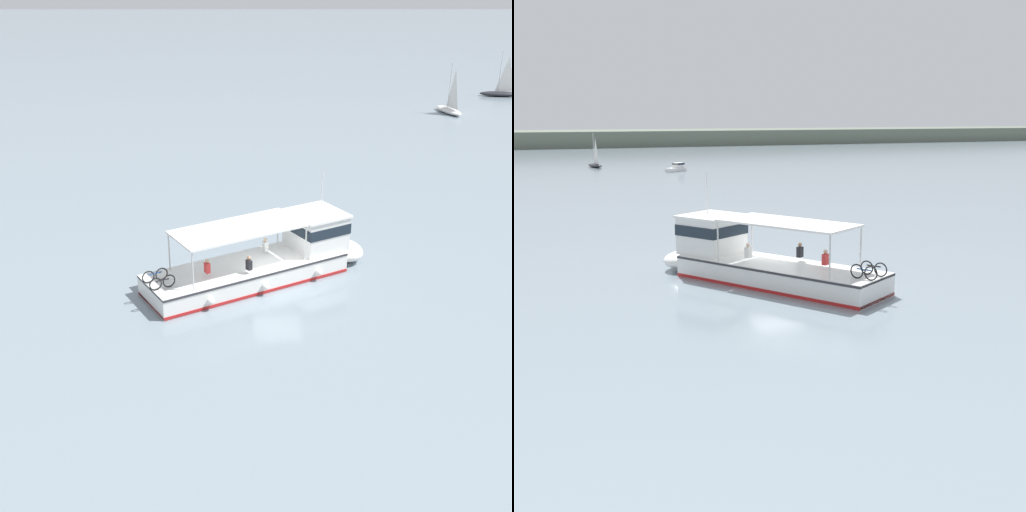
{
  "view_description": "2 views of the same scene",
  "coord_description": "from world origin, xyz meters",
  "views": [
    {
      "loc": [
        31.46,
        -1.21,
        15.76
      ],
      "look_at": [
        -0.85,
        -1.16,
        1.4
      ],
      "focal_mm": 47.47,
      "sensor_mm": 36.0,
      "label": 1
    },
    {
      "loc": [
        -13.37,
        -31.57,
        8.21
      ],
      "look_at": [
        -0.85,
        -1.16,
        1.4
      ],
      "focal_mm": 47.95,
      "sensor_mm": 36.0,
      "label": 2
    }
  ],
  "objects": [
    {
      "name": "ground_plane",
      "position": [
        0.0,
        0.0,
        0.0
      ],
      "size": [
        400.0,
        400.0,
        0.0
      ],
      "primitive_type": "plane",
      "color": "gray"
    },
    {
      "name": "distant_shoreline",
      "position": [
        0.0,
        158.84,
        2.04
      ],
      "size": [
        400.0,
        28.0,
        4.08
      ],
      "primitive_type": "cube",
      "color": "#606B5B",
      "rests_on": "ground"
    },
    {
      "name": "ferry_main",
      "position": [
        -1.37,
        -0.29,
        1.02
      ],
      "size": [
        9.15,
        12.51,
        5.32
      ],
      "color": "white",
      "rests_on": "ground"
    },
    {
      "name": "sailboat_near_starboard",
      "position": [
        2.52,
        80.28,
        0.54
      ],
      "size": [
        2.35,
        4.98,
        5.4
      ],
      "color": "#232328",
      "rests_on": "ground"
    },
    {
      "name": "motorboat_off_stern",
      "position": [
        12.57,
        67.72,
        0.54
      ],
      "size": [
        3.66,
        3.2,
        1.26
      ],
      "color": "white",
      "rests_on": "ground"
    }
  ]
}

